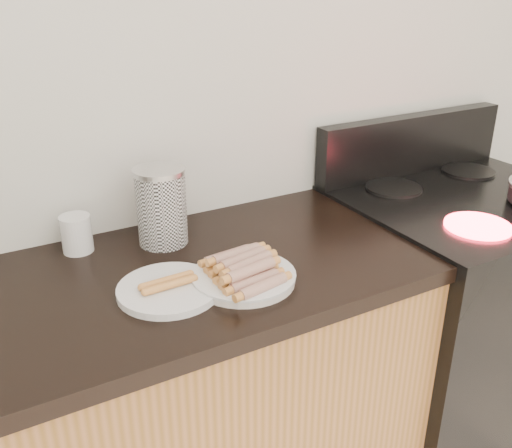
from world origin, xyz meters
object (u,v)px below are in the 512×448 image
stove (452,320)px  mug (77,234)px  side_plate (169,289)px  canister (161,206)px  main_plate (244,278)px

stove → mug: mug is taller
side_plate → canister: bearing=71.5°
main_plate → side_plate: 0.17m
stove → canister: 1.11m
mug → main_plate: bearing=-49.4°
stove → side_plate: 1.13m
main_plate → mug: bearing=130.6°
stove → canister: (-0.95, 0.19, 0.55)m
main_plate → canister: bearing=106.8°
main_plate → side_plate: (-0.17, 0.04, 0.00)m
stove → main_plate: main_plate is taller
main_plate → side_plate: same height
stove → side_plate: side_plate is taller
main_plate → canister: canister is taller
main_plate → mug: size_ratio=2.46×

